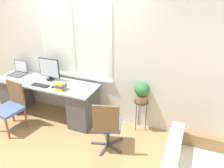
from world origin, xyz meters
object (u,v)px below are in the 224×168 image
object	(u,v)px
monitor	(49,69)
potted_plant	(142,92)
mouse	(53,87)
desk_chair_wooden	(10,106)
laptop	(19,71)
office_chair_swivel	(107,125)
book_stack	(60,86)
keyboard	(40,85)
plant_stand	(141,104)

from	to	relation	value
monitor	potted_plant	bearing A→B (deg)	4.18
mouse	desk_chair_wooden	xyz separation A→B (m)	(-0.64, -0.45, -0.29)
laptop	mouse	world-z (taller)	laptop
desk_chair_wooden	office_chair_swivel	bearing A→B (deg)	12.37
mouse	desk_chair_wooden	world-z (taller)	desk_chair_wooden
book_stack	laptop	bearing A→B (deg)	166.89
laptop	office_chair_swivel	size ratio (longest dim) A/B	0.37
mouse	laptop	bearing A→B (deg)	165.12
laptop	monitor	world-z (taller)	monitor
keyboard	book_stack	world-z (taller)	book_stack
office_chair_swivel	book_stack	bearing A→B (deg)	-31.57
book_stack	plant_stand	distance (m)	1.48
mouse	monitor	bearing A→B (deg)	131.93
laptop	office_chair_swivel	bearing A→B (deg)	-14.52
keyboard	potted_plant	xyz separation A→B (m)	(1.83, 0.43, 0.02)
laptop	desk_chair_wooden	size ratio (longest dim) A/B	0.37
keyboard	plant_stand	bearing A→B (deg)	13.23
monitor	book_stack	distance (m)	0.54
plant_stand	potted_plant	xyz separation A→B (m)	(0.00, -0.00, 0.26)
desk_chair_wooden	keyboard	bearing A→B (deg)	57.31
potted_plant	desk_chair_wooden	bearing A→B (deg)	-158.66
book_stack	mouse	bearing A→B (deg)	177.82
laptop	potted_plant	distance (m)	2.63
keyboard	office_chair_swivel	size ratio (longest dim) A/B	0.39
laptop	plant_stand	world-z (taller)	laptop
mouse	plant_stand	bearing A→B (deg)	14.85
monitor	keyboard	xyz separation A→B (m)	(-0.01, -0.30, -0.22)
mouse	book_stack	size ratio (longest dim) A/B	0.30
mouse	plant_stand	world-z (taller)	mouse
desk_chair_wooden	mouse	bearing A→B (deg)	43.06
laptop	mouse	distance (m)	1.10
mouse	office_chair_swivel	xyz separation A→B (m)	(1.22, -0.31, -0.30)
keyboard	laptop	bearing A→B (deg)	159.45
keyboard	mouse	size ratio (longest dim) A/B	5.52
desk_chair_wooden	office_chair_swivel	world-z (taller)	office_chair_swivel
monitor	mouse	size ratio (longest dim) A/B	6.96
laptop	keyboard	distance (m)	0.85
laptop	potted_plant	size ratio (longest dim) A/B	0.95
keyboard	potted_plant	distance (m)	1.88
plant_stand	office_chair_swivel	bearing A→B (deg)	-115.70
office_chair_swivel	laptop	bearing A→B (deg)	-29.91
desk_chair_wooden	potted_plant	world-z (taller)	potted_plant
office_chair_swivel	plant_stand	bearing A→B (deg)	-131.08
desk_chair_wooden	plant_stand	xyz separation A→B (m)	(2.20, 0.86, 0.04)
book_stack	monitor	bearing A→B (deg)	146.22
desk_chair_wooden	office_chair_swivel	distance (m)	1.86
desk_chair_wooden	potted_plant	distance (m)	2.39
monitor	keyboard	world-z (taller)	monitor
keyboard	desk_chair_wooden	distance (m)	0.64
monitor	office_chair_swivel	bearing A→B (deg)	-21.88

